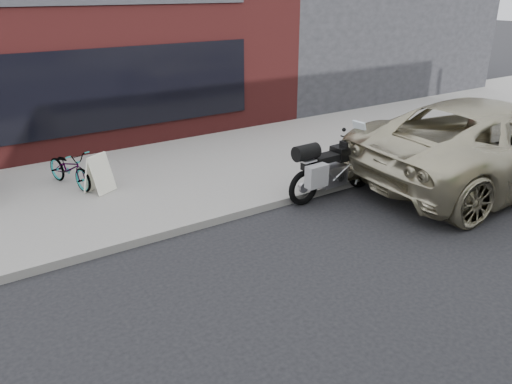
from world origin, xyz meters
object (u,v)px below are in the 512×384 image
object	(u,v)px
motorcycle	(330,168)
bicycle_front	(69,168)
sandwich_sign	(98,173)
minivan	(493,142)

from	to	relation	value
motorcycle	bicycle_front	xyz separation A→B (m)	(-4.34, 3.18, -0.10)
motorcycle	sandwich_sign	bearing A→B (deg)	144.62
motorcycle	bicycle_front	world-z (taller)	motorcycle
motorcycle	sandwich_sign	size ratio (longest dim) A/B	3.02
minivan	sandwich_sign	size ratio (longest dim) A/B	8.41
sandwich_sign	minivan	bearing A→B (deg)	-56.27
minivan	bicycle_front	xyz separation A→B (m)	(-7.90, 4.45, -0.37)
sandwich_sign	bicycle_front	bearing A→B (deg)	94.71
motorcycle	minivan	bearing A→B (deg)	-21.90
minivan	sandwich_sign	distance (m)	8.42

